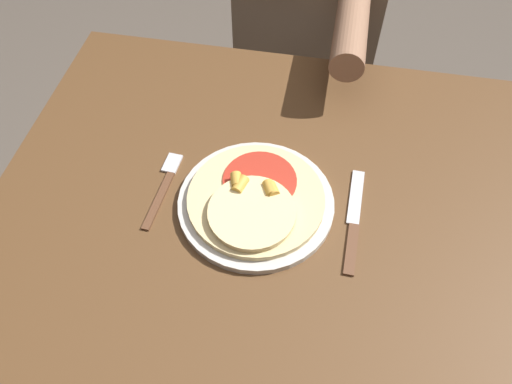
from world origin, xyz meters
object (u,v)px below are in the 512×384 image
at_px(dining_table, 262,253).
at_px(plate, 256,203).
at_px(pizza, 255,200).
at_px(knife, 354,222).
at_px(person_diner, 308,18).
at_px(fork, 164,185).

bearing_deg(dining_table, plate, 119.07).
bearing_deg(pizza, dining_table, -54.63).
bearing_deg(plate, knife, -1.53).
height_order(pizza, person_diner, person_diner).
xyz_separation_m(plate, pizza, (-0.00, -0.01, 0.02)).
distance_m(dining_table, plate, 0.13).
xyz_separation_m(plate, knife, (0.17, -0.00, -0.00)).
distance_m(plate, pizza, 0.02).
bearing_deg(pizza, plate, 87.26).
bearing_deg(knife, dining_table, -170.94).
xyz_separation_m(fork, person_diner, (0.19, 0.67, -0.08)).
bearing_deg(plate, person_diner, 88.69).
bearing_deg(knife, fork, 177.12).
relative_size(dining_table, person_diner, 0.86).
relative_size(pizza, person_diner, 0.21).
distance_m(knife, person_diner, 0.71).
relative_size(plate, person_diner, 0.24).
distance_m(dining_table, fork, 0.23).
bearing_deg(fork, knife, -2.88).
distance_m(fork, knife, 0.35).
bearing_deg(plate, dining_table, -60.93).
bearing_deg(dining_table, fork, 167.39).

